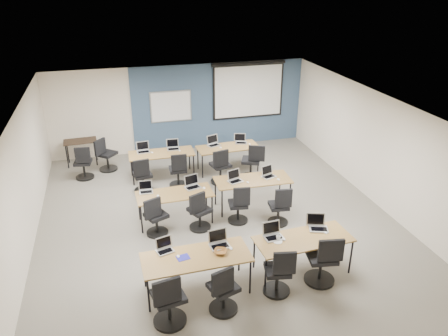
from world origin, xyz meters
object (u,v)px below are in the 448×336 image
object	(u,v)px
laptop_4	(146,189)
laptop_6	(235,178)
training_table_front_right	(303,240)
task_chair_9	(178,173)
task_chair_0	(169,303)
task_chair_2	(279,275)
laptop_8	(143,149)
laptop_9	(173,147)
laptop_5	(192,184)
projector_screen	(248,87)
laptop_0	(165,248)
task_chair_7	(280,209)
training_table_mid_right	(253,181)
laptop_10	(213,143)
laptop_1	(219,242)
spare_chair_b	(84,165)
task_chair_4	(156,219)
task_chair_10	(221,169)
laptop_3	(317,225)
task_chair_3	(323,263)
task_chair_8	(143,178)
whiteboard	(171,107)
laptop_7	(268,174)
task_chair_11	(252,164)
task_chair_5	(199,214)
utility_table	(80,143)
laptop_2	(273,234)
task_chair_1	(223,293)
training_table_back_left	(162,154)
laptop_11	(241,141)
training_table_front_left	(196,258)

from	to	relation	value
laptop_4	laptop_6	xyz separation A→B (m)	(2.09, -0.01, 0.00)
training_table_front_right	task_chair_9	bearing A→B (deg)	108.40
task_chair_0	task_chair_2	world-z (taller)	task_chair_0
laptop_8	laptop_9	bearing A→B (deg)	-4.46
laptop_8	laptop_5	bearing A→B (deg)	-74.06
projector_screen	laptop_0	xyz separation A→B (m)	(-3.66, -6.45, -1.10)
task_chair_0	task_chair_7	bearing A→B (deg)	29.46
training_table_mid_right	laptop_4	world-z (taller)	laptop_4
laptop_10	training_table_front_right	bearing A→B (deg)	-104.10
projector_screen	laptop_1	xyz separation A→B (m)	(-2.68, -6.54, -1.09)
task_chair_9	spare_chair_b	size ratio (longest dim) A/B	1.00
laptop_0	task_chair_4	bearing A→B (deg)	73.90
task_chair_4	spare_chair_b	distance (m)	3.69
training_table_front_right	task_chair_10	xyz separation A→B (m)	(-0.53, 4.06, -0.26)
projector_screen	laptop_3	bearing A→B (deg)	-96.07
task_chair_4	task_chair_7	xyz separation A→B (m)	(2.76, -0.29, -0.00)
task_chair_3	laptop_5	bearing A→B (deg)	129.87
laptop_10	laptop_1	bearing A→B (deg)	-122.30
projector_screen	task_chair_8	distance (m)	4.80
training_table_front_right	task_chair_0	world-z (taller)	task_chair_0
projector_screen	spare_chair_b	distance (m)	5.59
training_table_front_right	task_chair_3	distance (m)	0.54
training_table_mid_right	laptop_5	world-z (taller)	laptop_5
whiteboard	laptop_7	distance (m)	4.46
laptop_1	task_chair_11	world-z (taller)	task_chair_11
laptop_1	spare_chair_b	size ratio (longest dim) A/B	0.36
laptop_3	task_chair_5	distance (m)	2.64
task_chair_5	utility_table	size ratio (longest dim) A/B	1.04
task_chair_4	task_chair_10	bearing A→B (deg)	22.52
task_chair_7	laptop_1	bearing A→B (deg)	-133.38
projector_screen	laptop_2	world-z (taller)	projector_screen
task_chair_3	laptop_6	xyz separation A→B (m)	(-0.76, 3.10, 0.36)
laptop_2	laptop_5	xyz separation A→B (m)	(-1.05, 2.42, -0.00)
task_chair_1	laptop_9	distance (m)	5.79
training_table_back_left	task_chair_0	world-z (taller)	task_chair_0
laptop_1	task_chair_7	world-z (taller)	laptop_1
task_chair_10	spare_chair_b	bearing A→B (deg)	147.98
task_chair_2	laptop_10	bearing A→B (deg)	98.66
projector_screen	laptop_6	distance (m)	4.53
laptop_1	laptop_4	size ratio (longest dim) A/B	1.18
laptop_11	laptop_5	bearing A→B (deg)	-110.86
task_chair_3	task_chair_8	xyz separation A→B (m)	(-2.82, 4.51, -0.03)
training_table_front_left	task_chair_5	distance (m)	2.05
task_chair_3	laptop_10	bearing A→B (deg)	106.65
whiteboard	laptop_11	xyz separation A→B (m)	(1.73, -1.74, -0.66)
task_chair_1	task_chair_9	bearing A→B (deg)	71.12
laptop_0	whiteboard	bearing A→B (deg)	64.47
laptop_0	task_chair_11	bearing A→B (deg)	37.03
training_table_back_left	laptop_6	xyz separation A→B (m)	(1.44, -2.19, 0.11)
projector_screen	task_chair_4	world-z (taller)	projector_screen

